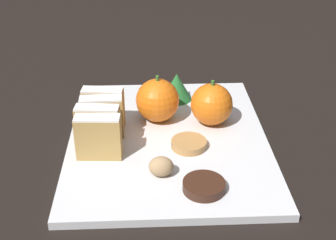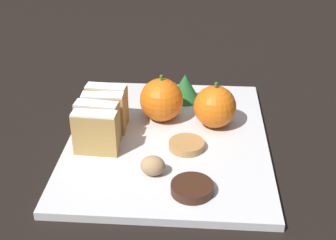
{
  "view_description": "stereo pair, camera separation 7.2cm",
  "coord_description": "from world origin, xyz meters",
  "px_view_note": "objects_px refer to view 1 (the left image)",
  "views": [
    {
      "loc": [
        -0.03,
        -0.63,
        0.4
      ],
      "look_at": [
        0.0,
        0.0,
        0.04
      ],
      "focal_mm": 50.0,
      "sensor_mm": 36.0,
      "label": 1
    },
    {
      "loc": [
        0.04,
        -0.63,
        0.4
      ],
      "look_at": [
        0.0,
        0.0,
        0.04
      ],
      "focal_mm": 50.0,
      "sensor_mm": 36.0,
      "label": 2
    }
  ],
  "objects_px": {
    "orange_near": "(212,104)",
    "walnut": "(161,166)",
    "orange_far": "(158,100)",
    "chocolate_cookie": "(204,186)"
  },
  "relations": [
    {
      "from": "orange_near",
      "to": "walnut",
      "type": "xyz_separation_m",
      "value": [
        -0.09,
        -0.14,
        -0.02
      ]
    },
    {
      "from": "orange_far",
      "to": "walnut",
      "type": "height_order",
      "value": "orange_far"
    },
    {
      "from": "orange_near",
      "to": "chocolate_cookie",
      "type": "relative_size",
      "value": 1.35
    },
    {
      "from": "chocolate_cookie",
      "to": "orange_near",
      "type": "bearing_deg",
      "value": 79.92
    },
    {
      "from": "orange_near",
      "to": "walnut",
      "type": "bearing_deg",
      "value": -121.57
    },
    {
      "from": "orange_near",
      "to": "chocolate_cookie",
      "type": "xyz_separation_m",
      "value": [
        -0.03,
        -0.18,
        -0.03
      ]
    },
    {
      "from": "orange_near",
      "to": "walnut",
      "type": "height_order",
      "value": "orange_near"
    },
    {
      "from": "orange_near",
      "to": "chocolate_cookie",
      "type": "distance_m",
      "value": 0.18
    },
    {
      "from": "orange_far",
      "to": "chocolate_cookie",
      "type": "height_order",
      "value": "orange_far"
    },
    {
      "from": "orange_far",
      "to": "walnut",
      "type": "bearing_deg",
      "value": -89.74
    }
  ]
}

